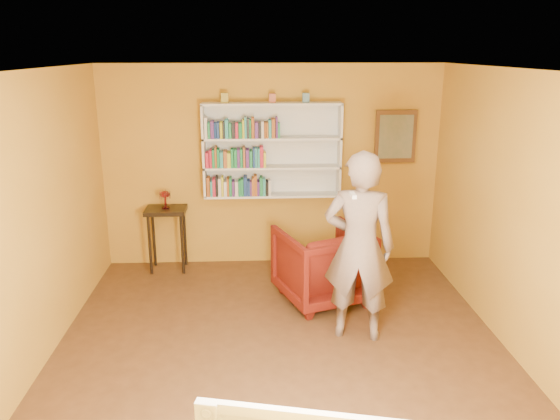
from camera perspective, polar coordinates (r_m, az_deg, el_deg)
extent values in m
cube|color=#4A2D17|center=(5.53, 0.17, -15.49)|extent=(5.30, 5.80, 0.12)
cube|color=#B57E21|center=(7.37, -0.87, 4.58)|extent=(5.30, 0.04, 2.70)
cube|color=#B57E21|center=(2.66, 3.26, -18.44)|extent=(5.30, 0.04, 2.70)
cube|color=#B57E21|center=(5.32, -25.02, -1.71)|extent=(0.04, 5.80, 2.70)
cube|color=#B57E21|center=(5.54, 24.35, -0.97)|extent=(0.04, 5.80, 2.70)
cube|color=white|center=(4.70, 0.20, 14.76)|extent=(5.30, 5.80, 0.06)
cube|color=silver|center=(7.28, -0.87, 6.44)|extent=(1.80, 0.03, 1.20)
cube|color=silver|center=(7.18, -7.95, 6.14)|extent=(0.03, 0.28, 1.20)
cube|color=silver|center=(7.24, 6.23, 6.28)|extent=(0.03, 0.28, 1.20)
cube|color=silver|center=(7.29, -0.81, 1.61)|extent=(1.80, 0.28, 0.03)
cube|color=silver|center=(7.20, -0.82, 4.53)|extent=(1.80, 0.28, 0.03)
cube|color=silver|center=(7.13, -0.84, 7.52)|extent=(1.80, 0.28, 0.03)
cube|color=silver|center=(7.07, -0.85, 11.05)|extent=(1.80, 0.28, 0.03)
cube|color=#994D1B|center=(7.22, -7.48, 2.47)|extent=(0.04, 0.15, 0.25)
cube|color=teal|center=(7.22, -7.15, 2.29)|extent=(0.03, 0.15, 0.20)
cube|color=#BC1C39|center=(7.23, -6.87, 2.44)|extent=(0.04, 0.18, 0.23)
cube|color=black|center=(7.23, -6.61, 2.54)|extent=(0.02, 0.18, 0.26)
cube|color=silver|center=(7.23, -6.29, 2.47)|extent=(0.04, 0.19, 0.24)
cube|color=gold|center=(7.20, -6.01, 2.52)|extent=(0.02, 0.14, 0.26)
cube|color=silver|center=(7.21, -5.71, 2.30)|extent=(0.04, 0.16, 0.20)
cube|color=#994D1B|center=(7.22, -5.44, 2.47)|extent=(0.03, 0.19, 0.23)
cube|color=#1B7D43|center=(7.21, -5.18, 2.49)|extent=(0.03, 0.17, 0.24)
cube|color=#512673|center=(7.22, -4.88, 2.34)|extent=(0.03, 0.18, 0.20)
cube|color=silver|center=(7.22, -4.55, 2.34)|extent=(0.04, 0.18, 0.20)
cube|color=#1B7D43|center=(7.20, -4.24, 2.36)|extent=(0.03, 0.15, 0.21)
cube|color=#1B7D43|center=(7.20, -3.97, 2.42)|extent=(0.03, 0.15, 0.23)
cube|color=navy|center=(7.21, -3.63, 2.58)|extent=(0.04, 0.19, 0.25)
cube|color=navy|center=(7.21, -3.30, 2.37)|extent=(0.03, 0.17, 0.20)
cube|color=#512673|center=(7.20, -3.05, 2.30)|extent=(0.02, 0.14, 0.19)
cube|color=#A85D21|center=(7.20, -2.84, 2.51)|extent=(0.03, 0.16, 0.24)
cube|color=#994D1B|center=(7.19, -2.57, 2.61)|extent=(0.04, 0.14, 0.27)
cube|color=#512673|center=(7.21, -2.28, 2.34)|extent=(0.03, 0.18, 0.19)
cube|color=#1B7D43|center=(7.21, -1.98, 2.55)|extent=(0.04, 0.17, 0.24)
cube|color=teal|center=(7.20, -1.67, 2.48)|extent=(0.03, 0.16, 0.23)
cube|color=black|center=(7.20, -1.36, 2.34)|extent=(0.03, 0.14, 0.19)
cube|color=silver|center=(7.20, -1.10, 2.39)|extent=(0.03, 0.14, 0.21)
cube|color=#BC1C39|center=(7.15, -7.58, 5.24)|extent=(0.04, 0.17, 0.20)
cube|color=#BC1C39|center=(7.14, -7.23, 5.36)|extent=(0.03, 0.16, 0.23)
cube|color=#1B7D43|center=(7.15, -6.95, 5.40)|extent=(0.03, 0.18, 0.23)
cube|color=#994D1B|center=(7.14, -6.70, 5.54)|extent=(0.02, 0.18, 0.27)
cube|color=#1B7D43|center=(7.14, -6.46, 5.44)|extent=(0.03, 0.18, 0.24)
cube|color=teal|center=(7.13, -6.12, 5.28)|extent=(0.04, 0.16, 0.20)
cube|color=#994D1B|center=(7.14, -5.71, 5.35)|extent=(0.04, 0.18, 0.22)
cube|color=gold|center=(7.14, -5.34, 5.27)|extent=(0.04, 0.19, 0.19)
cube|color=#1B7D43|center=(7.11, -5.00, 5.44)|extent=(0.04, 0.14, 0.24)
cube|color=#1B7D43|center=(7.12, -4.66, 5.45)|extent=(0.03, 0.16, 0.24)
cube|color=#512673|center=(7.13, -4.34, 5.47)|extent=(0.03, 0.18, 0.24)
cube|color=#1B7D43|center=(7.12, -4.04, 5.46)|extent=(0.03, 0.16, 0.24)
cube|color=#994D1B|center=(7.12, -3.76, 5.58)|extent=(0.03, 0.17, 0.27)
cube|color=#512673|center=(7.13, -3.41, 5.46)|extent=(0.04, 0.18, 0.23)
cube|color=#1B7D43|center=(7.13, -3.05, 5.40)|extent=(0.04, 0.19, 0.22)
cube|color=navy|center=(7.12, -2.74, 5.54)|extent=(0.03, 0.17, 0.25)
cube|color=teal|center=(7.11, -2.51, 5.53)|extent=(0.03, 0.15, 0.25)
cube|color=teal|center=(7.11, -2.25, 5.52)|extent=(0.03, 0.15, 0.25)
cube|color=#BC1C39|center=(7.12, -1.94, 5.62)|extent=(0.04, 0.18, 0.27)
cube|color=gold|center=(7.12, -1.61, 5.31)|extent=(0.03, 0.15, 0.20)
cube|color=silver|center=(7.07, -7.73, 8.52)|extent=(0.04, 0.15, 0.27)
cube|color=#1B7D43|center=(7.09, -7.41, 8.27)|extent=(0.03, 0.18, 0.20)
cube|color=#512673|center=(7.09, -7.07, 8.36)|extent=(0.04, 0.18, 0.22)
cube|color=navy|center=(7.06, -6.78, 8.27)|extent=(0.02, 0.14, 0.20)
cube|color=navy|center=(7.07, -6.48, 8.30)|extent=(0.04, 0.16, 0.20)
cube|color=gold|center=(7.07, -6.14, 8.32)|extent=(0.03, 0.16, 0.21)
cube|color=black|center=(7.07, -5.89, 8.33)|extent=(0.02, 0.17, 0.21)
cube|color=teal|center=(7.07, -5.57, 8.48)|extent=(0.04, 0.18, 0.24)
cube|color=#1B7D43|center=(7.06, -5.22, 8.27)|extent=(0.03, 0.15, 0.19)
cube|color=black|center=(7.06, -4.89, 8.32)|extent=(0.04, 0.15, 0.20)
cube|color=#BC1C39|center=(7.06, -4.53, 8.30)|extent=(0.04, 0.15, 0.20)
cube|color=#1B7D43|center=(7.07, -4.16, 8.31)|extent=(0.04, 0.18, 0.19)
cube|color=gold|center=(7.05, -3.85, 8.47)|extent=(0.02, 0.14, 0.24)
cube|color=teal|center=(7.07, -3.62, 8.62)|extent=(0.03, 0.18, 0.27)
cube|color=black|center=(7.05, -3.35, 8.56)|extent=(0.03, 0.16, 0.25)
cube|color=#1B7D43|center=(7.05, -3.13, 8.49)|extent=(0.02, 0.15, 0.24)
cube|color=#994D1B|center=(7.05, -2.85, 8.60)|extent=(0.03, 0.16, 0.26)
cube|color=#512673|center=(7.06, -2.48, 8.36)|extent=(0.04, 0.17, 0.20)
cube|color=black|center=(7.07, -2.13, 8.37)|extent=(0.03, 0.18, 0.20)
cube|color=silver|center=(7.06, -1.84, 8.42)|extent=(0.03, 0.16, 0.21)
cube|color=#994D1B|center=(7.07, -1.57, 8.37)|extent=(0.02, 0.19, 0.20)
cube|color=#A85D21|center=(7.07, -1.34, 8.38)|extent=(0.02, 0.19, 0.20)
cube|color=teal|center=(7.06, -1.07, 8.50)|extent=(0.03, 0.17, 0.23)
cube|color=#994D1B|center=(7.07, -0.71, 8.58)|extent=(0.04, 0.18, 0.25)
cube|color=#512673|center=(7.06, -0.36, 8.64)|extent=(0.03, 0.16, 0.26)
cube|color=#1B7D43|center=(7.07, -0.13, 8.34)|extent=(0.03, 0.16, 0.19)
cube|color=#A6942F|center=(7.07, -5.80, 11.59)|extent=(0.09, 0.09, 0.13)
cube|color=#AD5339|center=(7.07, -0.82, 11.62)|extent=(0.08, 0.08, 0.11)
cube|color=slate|center=(7.10, 2.71, 11.64)|extent=(0.09, 0.09, 0.12)
cube|color=#523017|center=(7.49, 11.97, 7.52)|extent=(0.55, 0.04, 0.70)
cube|color=gray|center=(7.46, 12.02, 7.49)|extent=(0.45, 0.02, 0.58)
cylinder|color=black|center=(7.35, -13.44, -3.62)|extent=(0.04, 0.04, 0.80)
cylinder|color=black|center=(7.28, -10.18, -3.60)|extent=(0.04, 0.04, 0.80)
cylinder|color=black|center=(7.63, -13.04, -2.83)|extent=(0.04, 0.04, 0.80)
cylinder|color=black|center=(7.57, -9.90, -2.81)|extent=(0.04, 0.04, 0.80)
cube|color=black|center=(7.32, -11.84, -0.03)|extent=(0.53, 0.40, 0.06)
cylinder|color=maroon|center=(7.31, -11.86, 0.25)|extent=(0.10, 0.10, 0.02)
cylinder|color=maroon|center=(7.29, -11.89, 0.80)|extent=(0.03, 0.03, 0.13)
ellipsoid|color=maroon|center=(7.26, -11.94, 1.61)|extent=(0.14, 0.14, 0.09)
cylinder|color=beige|center=(7.26, -11.41, 1.58)|extent=(0.01, 0.01, 0.10)
cylinder|color=beige|center=(7.29, -11.44, 1.65)|extent=(0.01, 0.01, 0.10)
cylinder|color=beige|center=(7.32, -11.61, 1.69)|extent=(0.01, 0.01, 0.10)
cylinder|color=beige|center=(7.33, -11.86, 1.71)|extent=(0.01, 0.01, 0.10)
cylinder|color=beige|center=(7.33, -12.13, 1.68)|extent=(0.01, 0.01, 0.10)
cylinder|color=beige|center=(7.31, -12.35, 1.63)|extent=(0.01, 0.01, 0.10)
cylinder|color=beige|center=(7.28, -12.46, 1.56)|extent=(0.01, 0.01, 0.10)
cylinder|color=beige|center=(7.24, -12.43, 1.49)|extent=(0.01, 0.01, 0.10)
cylinder|color=beige|center=(7.22, -12.27, 1.45)|extent=(0.01, 0.01, 0.10)
cylinder|color=beige|center=(7.20, -12.02, 1.43)|extent=(0.01, 0.01, 0.10)
cylinder|color=beige|center=(7.20, -11.74, 1.46)|extent=(0.01, 0.01, 0.10)
cylinder|color=beige|center=(7.22, -11.52, 1.51)|extent=(0.01, 0.01, 0.10)
imported|color=#490705|center=(6.44, 4.50, -5.71)|extent=(1.22, 1.24, 0.89)
imported|color=#746055|center=(5.50, 8.26, -3.84)|extent=(0.80, 0.62, 1.95)
cube|color=white|center=(4.93, 7.64, 1.54)|extent=(0.04, 0.15, 0.04)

